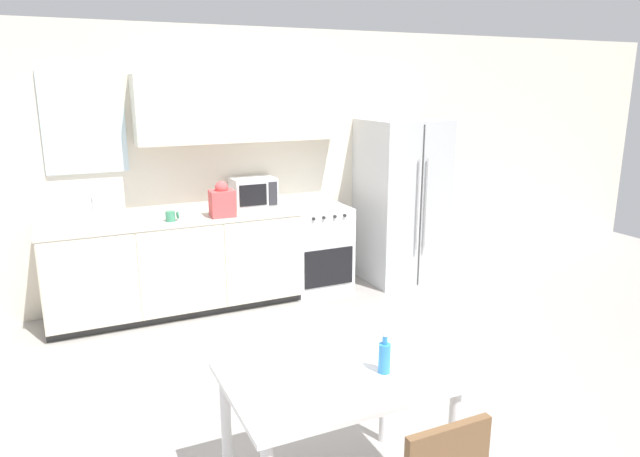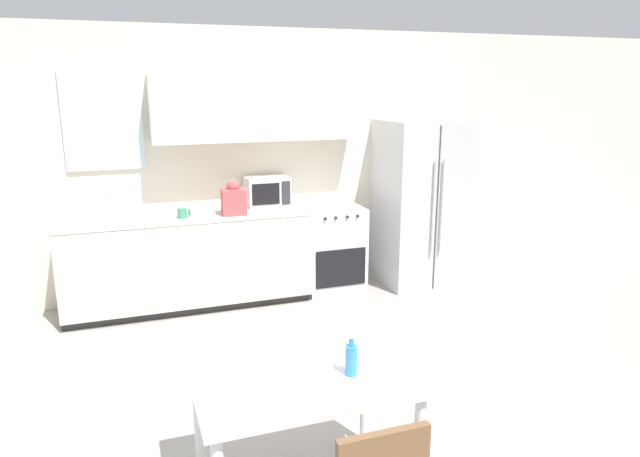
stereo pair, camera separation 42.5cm
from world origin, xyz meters
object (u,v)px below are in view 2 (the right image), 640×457
Objects in this scene: refrigerator at (418,203)px; microwave at (267,191)px; oven_range at (331,248)px; dining_table at (303,393)px; coffee_mug at (183,213)px; drink_bottle at (351,359)px.

refrigerator is 4.09× the size of microwave.
oven_range is at bearing 175.11° from refrigerator.
refrigerator reaches higher than microwave.
coffee_mug is at bearing 95.49° from dining_table.
coffee_mug is (-0.88, -0.29, -0.10)m from microwave.
oven_range is 0.51× the size of refrigerator.
drink_bottle reaches higher than oven_range.
drink_bottle is at bearing -21.05° from dining_table.
microwave is at bearing 18.40° from coffee_mug.
microwave is 0.94m from coffee_mug.
coffee_mug is 0.11× the size of dining_table.
microwave is at bearing 169.77° from oven_range.
dining_table is (-2.26, -2.92, -0.27)m from refrigerator.
drink_bottle is (-1.04, -3.09, 0.37)m from oven_range.
coffee_mug is 2.86m from dining_table.
refrigerator reaches higher than oven_range.
coffee_mug is at bearing 99.70° from drink_bottle.
oven_range is 7.43× the size of coffee_mug.
oven_range is 1.09m from refrigerator.
oven_range is at bearing 67.12° from dining_table.
dining_table is at bearing 158.95° from drink_bottle.
refrigerator reaches higher than coffee_mug.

